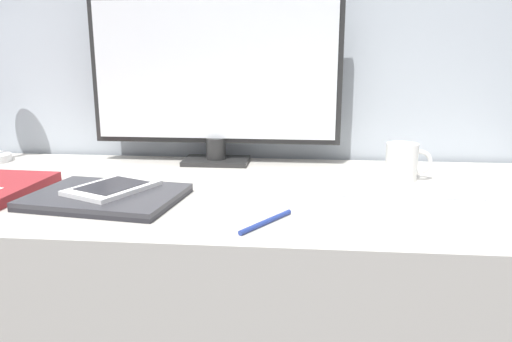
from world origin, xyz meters
TOP-DOWN VIEW (x-y plane):
  - desk at (0.00, 0.21)m, footprint 1.54×0.65m
  - monitor at (-0.07, 0.46)m, footprint 0.66×0.11m
  - keyboard at (0.37, 0.17)m, footprint 0.32×0.11m
  - laptop at (-0.23, 0.09)m, footprint 0.32×0.25m
  - ereader at (-0.22, 0.11)m, footprint 0.18×0.21m
  - coffee_mug at (0.40, 0.33)m, footprint 0.11×0.07m
  - pen at (0.10, -0.01)m, footprint 0.08×0.13m

SIDE VIEW (x-z plane):
  - desk at x=0.00m, z-range 0.00..0.75m
  - pen at x=0.10m, z-range 0.75..0.76m
  - keyboard at x=0.37m, z-range 0.75..0.76m
  - laptop at x=-0.23m, z-range 0.75..0.77m
  - ereader at x=-0.22m, z-range 0.77..0.78m
  - coffee_mug at x=0.40m, z-range 0.75..0.84m
  - monitor at x=-0.07m, z-range 0.76..1.20m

